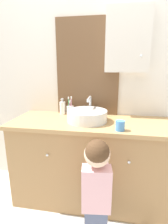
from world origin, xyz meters
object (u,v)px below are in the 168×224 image
(soap_dispenser, at_px, (63,108))
(child_figure, at_px, (97,183))
(sink_basin, at_px, (87,115))
(drinking_cup, at_px, (120,126))
(toothbrush_holder, at_px, (70,110))

(soap_dispenser, relative_size, child_figure, 0.20)
(soap_dispenser, bearing_deg, sink_basin, -34.83)
(child_figure, bearing_deg, sink_basin, 106.44)
(soap_dispenser, height_order, drinking_cup, soap_dispenser)
(soap_dispenser, xyz_separation_m, drinking_cup, (0.59, -0.41, -0.03))
(toothbrush_holder, bearing_deg, soap_dispenser, 157.40)
(soap_dispenser, distance_m, drinking_cup, 0.72)
(drinking_cup, bearing_deg, sink_basin, 145.42)
(sink_basin, relative_size, drinking_cup, 5.25)
(toothbrush_holder, relative_size, soap_dispenser, 1.18)
(drinking_cup, bearing_deg, soap_dispenser, 145.30)
(sink_basin, relative_size, child_figure, 0.49)
(soap_dispenser, height_order, child_figure, soap_dispenser)
(sink_basin, bearing_deg, child_figure, -73.56)
(soap_dispenser, bearing_deg, child_figure, -57.45)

